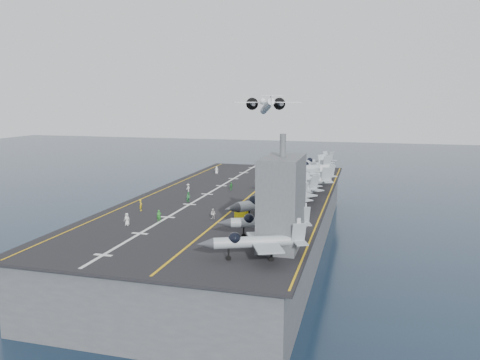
% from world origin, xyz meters
% --- Properties ---
extents(ground, '(500.00, 500.00, 0.00)m').
position_xyz_m(ground, '(0.00, 0.00, 0.00)').
color(ground, '#142135').
rests_on(ground, ground).
extents(hull, '(36.00, 90.00, 10.00)m').
position_xyz_m(hull, '(0.00, 0.00, 5.00)').
color(hull, '#56595E').
rests_on(hull, ground).
extents(flight_deck, '(38.00, 92.00, 0.40)m').
position_xyz_m(flight_deck, '(0.00, 0.00, 10.20)').
color(flight_deck, black).
rests_on(flight_deck, hull).
extents(foul_line, '(0.35, 90.00, 0.02)m').
position_xyz_m(foul_line, '(3.00, 0.00, 10.42)').
color(foul_line, gold).
rests_on(foul_line, flight_deck).
extents(landing_centerline, '(0.50, 90.00, 0.02)m').
position_xyz_m(landing_centerline, '(-6.00, 0.00, 10.42)').
color(landing_centerline, silver).
rests_on(landing_centerline, flight_deck).
extents(deck_edge_port, '(0.25, 90.00, 0.02)m').
position_xyz_m(deck_edge_port, '(-17.00, 0.00, 10.42)').
color(deck_edge_port, gold).
rests_on(deck_edge_port, flight_deck).
extents(deck_edge_stbd, '(0.25, 90.00, 0.02)m').
position_xyz_m(deck_edge_stbd, '(18.50, 0.00, 10.42)').
color(deck_edge_stbd, gold).
rests_on(deck_edge_stbd, flight_deck).
extents(island_superstructure, '(5.00, 10.00, 15.00)m').
position_xyz_m(island_superstructure, '(15.00, -30.00, 17.90)').
color(island_superstructure, '#56595E').
rests_on(island_superstructure, flight_deck).
extents(fighter_jet_0, '(15.76, 13.44, 4.63)m').
position_xyz_m(fighter_jet_0, '(13.22, -36.10, 12.71)').
color(fighter_jet_0, '#8F979E').
rests_on(fighter_jet_0, flight_deck).
extents(fighter_jet_1, '(15.35, 12.62, 4.58)m').
position_xyz_m(fighter_jet_1, '(12.63, -26.60, 12.69)').
color(fighter_jet_1, gray).
rests_on(fighter_jet_1, flight_deck).
extents(fighter_jet_2, '(18.44, 18.96, 5.52)m').
position_xyz_m(fighter_jet_2, '(10.68, -15.67, 13.16)').
color(fighter_jet_2, gray).
rests_on(fighter_jet_2, flight_deck).
extents(fighter_jet_3, '(18.00, 18.54, 5.40)m').
position_xyz_m(fighter_jet_3, '(11.84, -6.00, 13.10)').
color(fighter_jet_3, '#9BA5AC').
rests_on(fighter_jet_3, flight_deck).
extents(fighter_jet_4, '(14.91, 16.45, 4.76)m').
position_xyz_m(fighter_jet_4, '(12.26, -0.39, 12.78)').
color(fighter_jet_4, '#A0A9B2').
rests_on(fighter_jet_4, flight_deck).
extents(fighter_jet_5, '(18.66, 14.94, 5.65)m').
position_xyz_m(fighter_jet_5, '(11.92, 6.30, 13.23)').
color(fighter_jet_5, '#8C929C').
rests_on(fighter_jet_5, flight_deck).
extents(fighter_jet_6, '(16.15, 14.65, 4.67)m').
position_xyz_m(fighter_jet_6, '(13.34, 15.34, 12.73)').
color(fighter_jet_6, '#939DA4').
rests_on(fighter_jet_6, flight_deck).
extents(fighter_jet_7, '(19.84, 18.53, 5.73)m').
position_xyz_m(fighter_jet_7, '(10.79, 23.23, 13.27)').
color(fighter_jet_7, '#9AA3AA').
rests_on(fighter_jet_7, flight_deck).
extents(fighter_jet_8, '(15.13, 16.19, 4.68)m').
position_xyz_m(fighter_jet_8, '(12.26, 33.27, 12.74)').
color(fighter_jet_8, '#A1A9B2').
rests_on(fighter_jet_8, flight_deck).
extents(tow_cart_a, '(2.13, 1.50, 1.20)m').
position_xyz_m(tow_cart_a, '(5.89, -16.89, 11.00)').
color(tow_cart_a, yellow).
rests_on(tow_cart_a, flight_deck).
extents(tow_cart_b, '(1.93, 1.34, 1.10)m').
position_xyz_m(tow_cart_b, '(6.25, 0.97, 10.95)').
color(tow_cart_b, yellow).
rests_on(tow_cart_b, flight_deck).
extents(tow_cart_c, '(2.38, 1.96, 1.22)m').
position_xyz_m(tow_cart_c, '(4.13, 21.60, 11.01)').
color(tow_cart_c, gold).
rests_on(tow_cart_c, flight_deck).
extents(crew_0, '(1.25, 0.90, 1.97)m').
position_xyz_m(crew_0, '(-10.06, -26.34, 11.38)').
color(crew_0, silver).
rests_on(crew_0, flight_deck).
extents(crew_1, '(1.06, 1.37, 2.04)m').
position_xyz_m(crew_1, '(-12.48, -16.90, 11.42)').
color(crew_1, yellow).
rests_on(crew_1, flight_deck).
extents(crew_2, '(1.13, 1.38, 1.98)m').
position_xyz_m(crew_2, '(-7.00, -7.85, 11.39)').
color(crew_2, green).
rests_on(crew_2, flight_deck).
extents(crew_3, '(0.93, 1.19, 1.77)m').
position_xyz_m(crew_3, '(-10.67, 1.19, 11.28)').
color(crew_3, silver).
rests_on(crew_3, flight_deck).
extents(crew_4, '(1.14, 1.23, 1.70)m').
position_xyz_m(crew_4, '(-2.43, 5.69, 11.25)').
color(crew_4, '#268C33').
rests_on(crew_4, flight_deck).
extents(crew_5, '(1.21, 0.83, 1.97)m').
position_xyz_m(crew_5, '(-12.49, 26.33, 11.39)').
color(crew_5, white).
rests_on(crew_5, flight_deck).
extents(crew_6, '(1.35, 1.12, 1.92)m').
position_xyz_m(crew_6, '(-6.18, -22.97, 11.36)').
color(crew_6, '#268D27').
rests_on(crew_6, flight_deck).
extents(crew_7, '(1.19, 0.92, 1.78)m').
position_xyz_m(crew_7, '(1.72, -19.22, 11.29)').
color(crew_7, silver).
rests_on(crew_7, flight_deck).
extents(transport_plane, '(25.18, 21.53, 5.02)m').
position_xyz_m(transport_plane, '(-4.73, 53.58, 27.70)').
color(transport_plane, silver).
extents(fighter_jet_9, '(15.13, 16.19, 4.68)m').
position_xyz_m(fighter_jet_9, '(12.26, 41.77, 12.74)').
color(fighter_jet_9, '#A1A9B2').
rests_on(fighter_jet_9, flight_deck).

